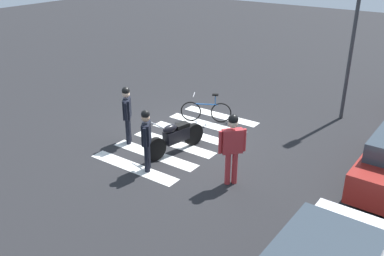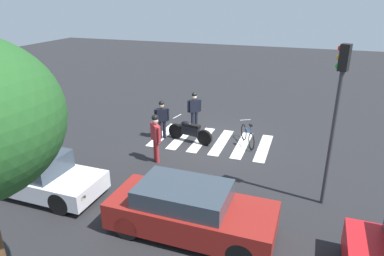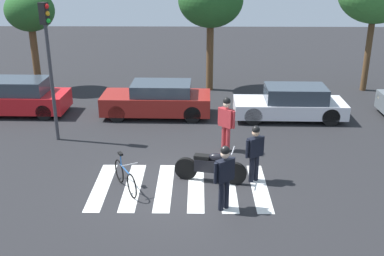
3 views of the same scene
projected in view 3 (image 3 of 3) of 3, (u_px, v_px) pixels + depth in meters
name	position (u px, v px, depth m)	size (l,w,h in m)	color
ground_plane	(180.00, 187.00, 13.07)	(60.00, 60.00, 0.00)	#232326
police_motorcycle	(210.00, 167.00, 13.23)	(2.09, 0.73, 1.05)	black
leaning_bicycle	(125.00, 177.00, 12.81)	(0.85, 1.52, 1.01)	black
officer_on_foot	(255.00, 150.00, 13.07)	(0.56, 0.42, 1.72)	black
officer_by_motorcycle	(224.00, 173.00, 11.60)	(0.55, 0.45, 1.78)	black
pedestrian_bystander	(226.00, 120.00, 15.05)	(0.54, 0.50, 1.88)	#B22D33
crosswalk_stripes	(180.00, 187.00, 13.07)	(4.95, 2.83, 0.01)	silver
car_red_convertible	(15.00, 97.00, 18.80)	(4.41, 1.79, 1.45)	black
car_maroon_wagon	(157.00, 100.00, 18.54)	(4.37, 1.83, 1.38)	black
car_white_van	(291.00, 103.00, 18.18)	(4.37, 1.73, 1.35)	black
traffic_light_pole	(49.00, 52.00, 15.25)	(0.36, 0.31, 4.75)	#38383D
street_tree_near	(30.00, 12.00, 21.11)	(2.25, 2.25, 4.69)	brown
street_tree_mid	(211.00, 0.00, 20.81)	(2.97, 2.97, 5.50)	brown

